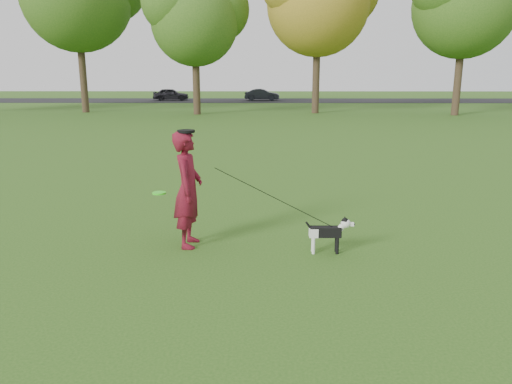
{
  "coord_description": "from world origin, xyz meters",
  "views": [
    {
      "loc": [
        0.29,
        -8.13,
        3.0
      ],
      "look_at": [
        0.2,
        0.1,
        0.95
      ],
      "focal_mm": 35.0,
      "sensor_mm": 36.0,
      "label": 1
    }
  ],
  "objects_px": {
    "man": "(188,189)",
    "dog": "(329,231)",
    "car_left": "(171,94)",
    "car_mid": "(262,95)"
  },
  "relations": [
    {
      "from": "car_mid",
      "to": "dog",
      "type": "bearing_deg",
      "value": -174.61
    },
    {
      "from": "man",
      "to": "car_mid",
      "type": "xyz_separation_m",
      "value": [
        1.32,
        39.92,
        -0.44
      ]
    },
    {
      "from": "man",
      "to": "dog",
      "type": "relative_size",
      "value": 2.43
    },
    {
      "from": "car_mid",
      "to": "man",
      "type": "bearing_deg",
      "value": -178.0
    },
    {
      "from": "dog",
      "to": "car_left",
      "type": "xyz_separation_m",
      "value": [
        -9.73,
        40.27,
        0.21
      ]
    },
    {
      "from": "man",
      "to": "dog",
      "type": "distance_m",
      "value": 2.48
    },
    {
      "from": "dog",
      "to": "car_mid",
      "type": "xyz_separation_m",
      "value": [
        -1.05,
        40.27,
        0.18
      ]
    },
    {
      "from": "dog",
      "to": "car_mid",
      "type": "relative_size",
      "value": 0.25
    },
    {
      "from": "man",
      "to": "dog",
      "type": "xyz_separation_m",
      "value": [
        2.37,
        -0.35,
        -0.62
      ]
    },
    {
      "from": "car_left",
      "to": "dog",
      "type": "bearing_deg",
      "value": -169.31
    }
  ]
}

